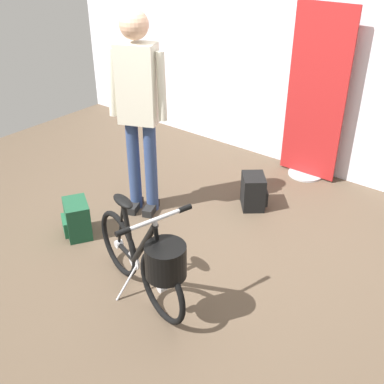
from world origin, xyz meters
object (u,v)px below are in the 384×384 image
object	(u,v)px
visitor_near_wall	(139,103)
handbag_on_floor	(77,219)
backpack_on_floor	(254,192)
folding_bike_foreground	(148,260)
floor_banner_stand	(315,105)

from	to	relation	value
visitor_near_wall	handbag_on_floor	bearing A→B (deg)	-102.27
backpack_on_floor	visitor_near_wall	bearing A→B (deg)	-140.31
folding_bike_foreground	handbag_on_floor	bearing A→B (deg)	167.38
floor_banner_stand	handbag_on_floor	bearing A→B (deg)	-114.97
backpack_on_floor	handbag_on_floor	world-z (taller)	backpack_on_floor
visitor_near_wall	backpack_on_floor	size ratio (longest dim) A/B	5.38
folding_bike_foreground	backpack_on_floor	xyz separation A→B (m)	(-0.12, 1.55, -0.22)
floor_banner_stand	backpack_on_floor	size ratio (longest dim) A/B	5.25
visitor_near_wall	backpack_on_floor	xyz separation A→B (m)	(0.78, 0.65, -0.86)
visitor_near_wall	backpack_on_floor	distance (m)	1.33
backpack_on_floor	handbag_on_floor	distance (m)	1.61
folding_bike_foreground	floor_banner_stand	bearing A→B (deg)	90.46
visitor_near_wall	handbag_on_floor	xyz separation A→B (m)	(-0.14, -0.67, -0.86)
floor_banner_stand	folding_bike_foreground	world-z (taller)	floor_banner_stand
folding_bike_foreground	backpack_on_floor	bearing A→B (deg)	94.46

